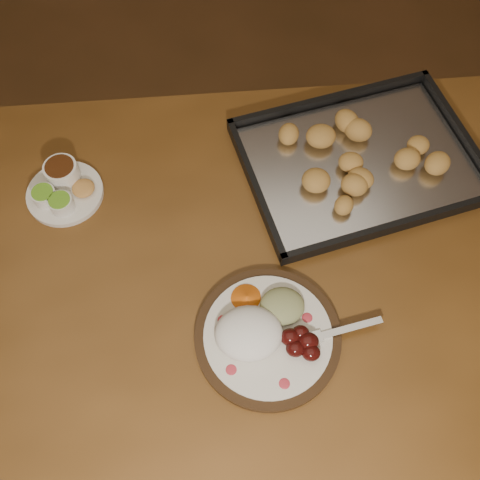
{
  "coord_description": "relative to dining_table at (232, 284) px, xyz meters",
  "views": [
    {
      "loc": [
        0.25,
        -0.61,
        1.7
      ],
      "look_at": [
        0.27,
        -0.12,
        0.77
      ],
      "focal_mm": 40.0,
      "sensor_mm": 36.0,
      "label": 1
    }
  ],
  "objects": [
    {
      "name": "ground",
      "position": [
        -0.25,
        0.16,
        -0.65
      ],
      "size": [
        4.0,
        4.0,
        0.0
      ],
      "primitive_type": "plane",
      "color": "brown",
      "rests_on": "ground"
    },
    {
      "name": "dining_table",
      "position": [
        0.0,
        0.0,
        0.0
      ],
      "size": [
        1.53,
        0.95,
        0.75
      ],
      "rotation": [
        0.0,
        0.0,
        0.03
      ],
      "color": "brown",
      "rests_on": "ground"
    },
    {
      "name": "dinner_plate",
      "position": [
        0.05,
        -0.15,
        0.12
      ],
      "size": [
        0.35,
        0.27,
        0.06
      ],
      "rotation": [
        0.0,
        0.0,
        -0.15
      ],
      "color": "black",
      "rests_on": "dining_table"
    },
    {
      "name": "condiment_saucer",
      "position": [
        -0.34,
        0.19,
        0.12
      ],
      "size": [
        0.16,
        0.16,
        0.05
      ],
      "rotation": [
        0.0,
        0.0,
        -0.2
      ],
      "color": "silver",
      "rests_on": "dining_table"
    },
    {
      "name": "baking_tray",
      "position": [
        0.29,
        0.23,
        0.11
      ],
      "size": [
        0.57,
        0.47,
        0.05
      ],
      "rotation": [
        0.0,
        0.0,
        0.26
      ],
      "color": "black",
      "rests_on": "dining_table"
    }
  ]
}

